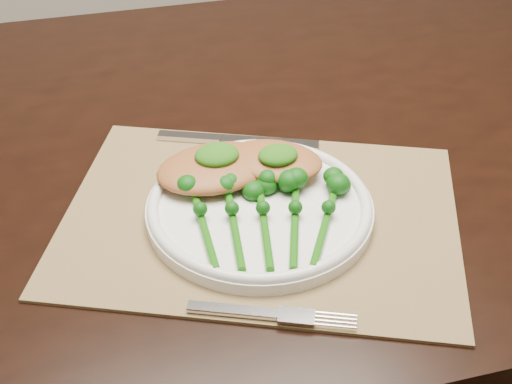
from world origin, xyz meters
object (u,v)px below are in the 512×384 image
object	(u,v)px
dining_table	(271,314)
dinner_plate	(260,207)
broccolini_bundle	(265,226)
chicken_fillet_left	(215,168)
placemat	(261,217)

from	to	relation	value
dining_table	dinner_plate	world-z (taller)	dinner_plate
broccolini_bundle	chicken_fillet_left	bearing A→B (deg)	119.49
placemat	chicken_fillet_left	xyz separation A→B (m)	(-0.04, 0.07, 0.03)
placemat	chicken_fillet_left	size ratio (longest dim) A/B	3.15
dining_table	chicken_fillet_left	xyz separation A→B (m)	(-0.11, -0.11, 0.41)
dining_table	placemat	distance (m)	0.42
dining_table	dinner_plate	xyz separation A→B (m)	(-0.08, -0.18, 0.39)
dinner_plate	broccolini_bundle	world-z (taller)	broccolini_bundle
dinner_plate	chicken_fillet_left	xyz separation A→B (m)	(-0.03, 0.07, 0.02)
dining_table	dinner_plate	bearing A→B (deg)	-111.13
chicken_fillet_left	broccolini_bundle	bearing A→B (deg)	-79.71
broccolini_bundle	dinner_plate	bearing A→B (deg)	95.31
placemat	chicken_fillet_left	bearing A→B (deg)	142.95
dinner_plate	broccolini_bundle	xyz separation A→B (m)	(-0.01, -0.04, 0.01)
chicken_fillet_left	dinner_plate	bearing A→B (deg)	-65.77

